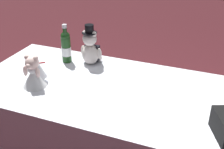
% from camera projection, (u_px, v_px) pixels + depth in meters
% --- Properties ---
extents(reception_table, '(1.87, 0.89, 0.74)m').
position_uv_depth(reception_table, '(112.00, 133.00, 2.04)').
color(reception_table, white).
rests_on(reception_table, ground_plane).
extents(teddy_bear_groom, '(0.17, 0.15, 0.31)m').
position_uv_depth(teddy_bear_groom, '(91.00, 49.00, 2.13)').
color(teddy_bear_groom, silver).
rests_on(teddy_bear_groom, reception_table).
extents(teddy_bear_bride, '(0.16, 0.20, 0.22)m').
position_uv_depth(teddy_bear_bride, '(35.00, 72.00, 1.86)').
color(teddy_bear_bride, white).
rests_on(teddy_bear_bride, reception_table).
extents(champagne_bottle, '(0.07, 0.07, 0.30)m').
position_uv_depth(champagne_bottle, '(66.00, 46.00, 2.16)').
color(champagne_bottle, '#194219').
rests_on(champagne_bottle, reception_table).
extents(signing_pen, '(0.11, 0.09, 0.01)m').
position_uv_depth(signing_pen, '(37.00, 63.00, 2.18)').
color(signing_pen, maroon).
rests_on(signing_pen, reception_table).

